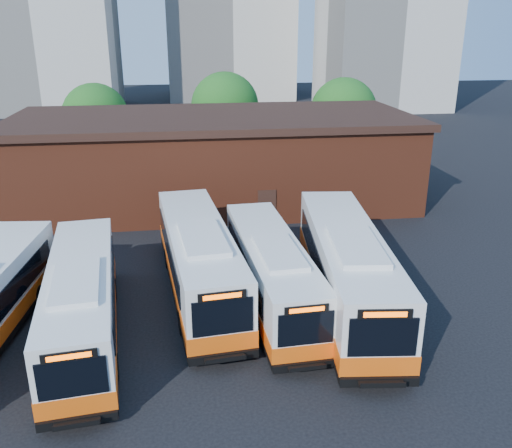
{
  "coord_description": "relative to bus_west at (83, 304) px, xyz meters",
  "views": [
    {
      "loc": [
        -2.28,
        -19.21,
        12.29
      ],
      "look_at": [
        1.17,
        5.86,
        3.08
      ],
      "focal_mm": 38.0,
      "sensor_mm": 36.0,
      "label": 1
    }
  ],
  "objects": [
    {
      "name": "tree_east",
      "position": [
        19.68,
        29.53,
        3.3
      ],
      "size": [
        6.24,
        6.24,
        7.96
      ],
      "color": "#382314",
      "rests_on": "ground"
    },
    {
      "name": "tree_mid",
      "position": [
        8.68,
        32.53,
        3.55
      ],
      "size": [
        6.56,
        6.56,
        8.36
      ],
      "color": "#382314",
      "rests_on": "ground"
    },
    {
      "name": "ground",
      "position": [
        6.68,
        -1.47,
        -1.53
      ],
      "size": [
        220.0,
        220.0,
        0.0
      ],
      "primitive_type": "plane",
      "color": "black"
    },
    {
      "name": "bus_west",
      "position": [
        0.0,
        0.0,
        0.0
      ],
      "size": [
        3.89,
        12.54,
        3.37
      ],
      "rotation": [
        0.0,
        0.0,
        0.11
      ],
      "color": "silver",
      "rests_on": "ground"
    },
    {
      "name": "tree_west",
      "position": [
        -3.32,
        30.53,
        3.12
      ],
      "size": [
        6.0,
        6.0,
        7.65
      ],
      "color": "#382314",
      "rests_on": "ground"
    },
    {
      "name": "transit_worker",
      "position": [
        10.42,
        -2.94,
        -0.67
      ],
      "size": [
        0.46,
        0.66,
        1.73
      ],
      "primitive_type": "imported",
      "rotation": [
        0.0,
        0.0,
        1.5
      ],
      "color": "black",
      "rests_on": "ground"
    },
    {
      "name": "bus_mideast",
      "position": [
        8.23,
        1.87,
        -0.03
      ],
      "size": [
        3.14,
        12.23,
        3.3
      ],
      "rotation": [
        0.0,
        0.0,
        0.05
      ],
      "color": "silver",
      "rests_on": "ground"
    },
    {
      "name": "bus_midwest",
      "position": [
        4.93,
        3.34,
        0.12
      ],
      "size": [
        4.06,
        13.49,
        3.63
      ],
      "rotation": [
        0.0,
        0.0,
        0.1
      ],
      "color": "silver",
      "rests_on": "ground"
    },
    {
      "name": "bus_east",
      "position": [
        11.65,
        1.29,
        0.18
      ],
      "size": [
        4.31,
        14.02,
        3.77
      ],
      "rotation": [
        0.0,
        0.0,
        -0.11
      ],
      "color": "silver",
      "rests_on": "ground"
    },
    {
      "name": "depot_building",
      "position": [
        6.68,
        18.53,
        1.73
      ],
      "size": [
        28.6,
        12.6,
        6.4
      ],
      "color": "maroon",
      "rests_on": "ground"
    }
  ]
}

